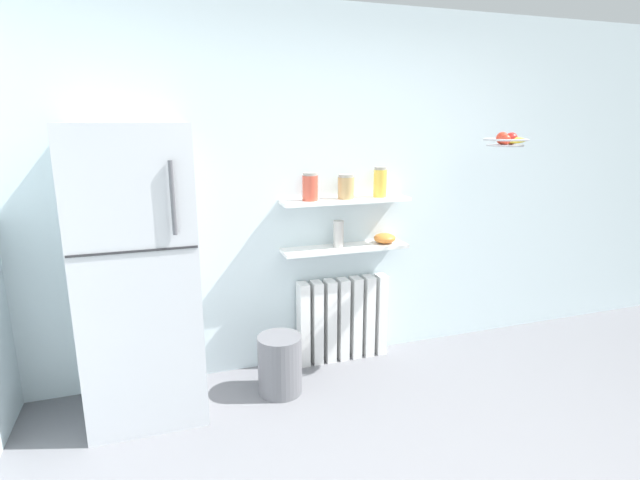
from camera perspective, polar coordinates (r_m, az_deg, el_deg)
The scene contains 12 objects.
back_wall at distance 3.67m, azimuth 1.79°, elevation 5.71°, with size 7.04×0.10×2.60m, color silver.
refrigerator at distance 3.18m, azimuth -20.29°, elevation -3.83°, with size 0.68×0.67×1.80m.
radiator at distance 3.83m, azimuth 2.67°, elevation -9.18°, with size 0.71×0.12×0.65m.
wall_shelf_lower at distance 3.61m, azimuth 2.94°, elevation -0.94°, with size 0.94×0.22×0.03m, color white.
wall_shelf_upper at distance 3.54m, azimuth 3.01°, elevation 4.62°, with size 0.94×0.22×0.03m, color white.
storage_jar_0 at distance 3.43m, azimuth -1.16°, elevation 6.19°, with size 0.11×0.11×0.20m.
storage_jar_1 at distance 3.53m, azimuth 3.03°, elevation 6.19°, with size 0.12×0.12×0.17m.
storage_jar_2 at distance 3.63m, azimuth 7.00°, elevation 6.68°, with size 0.10×0.10×0.22m.
vase at distance 3.57m, azimuth 2.16°, elevation 0.71°, with size 0.08×0.08×0.20m, color #B2ADA8.
shelf_bowl at distance 3.73m, azimuth 7.52°, elevation 0.21°, with size 0.16×0.16×0.07m, color orange.
trash_bin at distance 3.44m, azimuth -4.68°, elevation -14.20°, with size 0.30×0.30×0.41m, color slate.
hanging_fruit_basket at distance 3.65m, azimuth 20.85°, elevation 10.79°, with size 0.30×0.30×0.10m.
Camera 1 is at (-1.27, -1.36, 1.82)m, focal length 27.55 mm.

